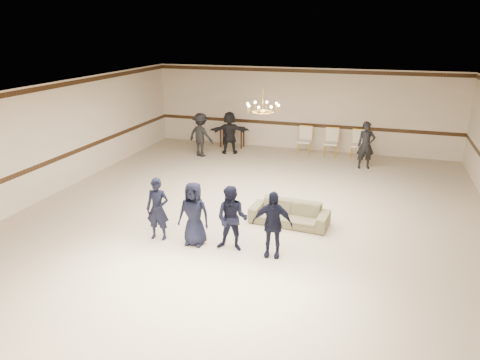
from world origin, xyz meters
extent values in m
cube|color=beige|center=(0.00, 0.00, 0.00)|extent=(12.00, 14.00, 0.01)
cube|color=#34261D|center=(0.00, 0.00, 3.20)|extent=(12.00, 14.00, 0.01)
cube|color=beige|center=(0.00, 7.00, 1.60)|extent=(12.00, 0.01, 3.20)
cube|color=beige|center=(0.00, -7.00, 1.60)|extent=(12.00, 0.01, 3.20)
cube|color=beige|center=(-6.00, 0.00, 1.60)|extent=(0.01, 14.00, 3.20)
cube|color=#341F0F|center=(0.00, 6.99, 1.00)|extent=(12.00, 0.02, 0.14)
cube|color=#341F0F|center=(0.00, 6.99, 3.08)|extent=(12.00, 0.02, 0.14)
imported|color=black|center=(-1.68, -1.94, 0.74)|extent=(0.58, 0.41, 1.48)
imported|color=black|center=(-0.78, -1.94, 0.74)|extent=(0.74, 0.49, 1.48)
imported|color=black|center=(0.12, -1.94, 0.74)|extent=(0.74, 0.59, 1.48)
imported|color=black|center=(1.02, -1.94, 0.74)|extent=(0.90, 0.46, 1.48)
imported|color=#686145|center=(1.05, -0.23, 0.28)|extent=(2.00, 0.91, 0.57)
imported|color=black|center=(-3.40, 4.82, 0.82)|extent=(1.19, 0.87, 1.65)
imported|color=black|center=(-2.50, 5.52, 0.82)|extent=(1.60, 0.91, 1.65)
imported|color=black|center=(2.60, 5.12, 0.82)|extent=(0.68, 0.54, 1.65)
cube|color=#331B11|center=(-2.71, 6.45, 0.42)|extent=(1.01, 0.44, 0.84)
camera|label=1|loc=(2.98, -10.34, 4.72)|focal=33.34mm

